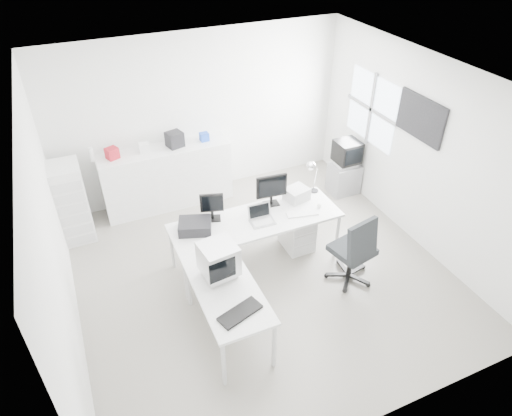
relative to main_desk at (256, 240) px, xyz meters
name	(u,v)px	position (x,y,z in m)	size (l,w,h in m)	color
floor	(262,272)	(-0.03, -0.27, -0.38)	(5.00, 5.00, 0.01)	#AFA99D
ceiling	(263,83)	(-0.03, -0.27, 2.42)	(5.00, 5.00, 0.01)	white
back_wall	(201,116)	(-0.03, 2.23, 1.02)	(5.00, 0.02, 2.80)	silver
left_wall	(52,241)	(-2.53, -0.27, 1.02)	(0.02, 5.00, 2.80)	silver
right_wall	(420,152)	(2.47, -0.27, 1.02)	(0.02, 5.00, 2.80)	silver
window	(372,109)	(2.45, 0.93, 1.23)	(0.02, 1.20, 1.10)	white
wall_picture	(421,118)	(2.44, -0.17, 1.52)	(0.04, 0.90, 0.60)	black
main_desk	(256,240)	(0.00, 0.00, 0.00)	(2.40, 0.80, 0.75)	silver
side_desk	(228,312)	(-0.85, -1.10, 0.00)	(0.70, 1.40, 0.75)	silver
drawer_pedestal	(297,230)	(0.70, 0.05, -0.08)	(0.40, 0.50, 0.60)	silver
inkjet_printer	(195,226)	(-0.85, 0.10, 0.45)	(0.43, 0.33, 0.15)	black
lcd_monitor_small	(212,207)	(-0.55, 0.25, 0.58)	(0.32, 0.18, 0.40)	black
lcd_monitor_large	(271,191)	(0.35, 0.25, 0.61)	(0.45, 0.18, 0.47)	black
laptop	(262,216)	(0.05, -0.10, 0.48)	(0.32, 0.33, 0.22)	#B7B7BA
white_keyboard	(302,214)	(0.65, -0.15, 0.38)	(0.45, 0.14, 0.02)	silver
white_mouse	(319,206)	(0.95, -0.10, 0.41)	(0.06, 0.06, 0.06)	silver
laser_printer	(297,194)	(0.75, 0.22, 0.47)	(0.32, 0.28, 0.18)	#BBBBBB
desk_lamp	(315,179)	(1.10, 0.30, 0.60)	(0.15, 0.15, 0.44)	silver
crt_monitor	(219,261)	(-0.85, -0.85, 0.61)	(0.41, 0.41, 0.47)	#B7B7BA
black_keyboard	(240,313)	(-0.85, -1.50, 0.39)	(0.50, 0.20, 0.03)	black
office_chair	(353,247)	(1.04, -0.87, 0.20)	(0.66, 0.66, 1.14)	#26292B
tv_cabinet	(344,178)	(2.19, 1.08, -0.10)	(0.50, 0.41, 0.54)	gray
crt_tv	(347,154)	(2.19, 1.08, 0.39)	(0.50, 0.48, 0.45)	black
sideboard	(167,177)	(-0.77, 1.97, 0.16)	(2.14, 0.54, 1.07)	silver
clutter_box_a	(112,153)	(-1.57, 1.97, 0.78)	(0.18, 0.16, 0.18)	maroon
clutter_box_b	(144,148)	(-1.07, 1.97, 0.77)	(0.15, 0.13, 0.15)	silver
clutter_box_c	(175,139)	(-0.57, 1.97, 0.82)	(0.25, 0.23, 0.25)	black
clutter_box_d	(204,137)	(-0.07, 1.97, 0.77)	(0.14, 0.12, 0.14)	blue
clutter_bottle	(91,155)	(-1.87, 2.01, 0.81)	(0.07, 0.07, 0.22)	silver
filing_cabinet	(72,202)	(-2.31, 1.64, 0.27)	(0.45, 0.53, 1.28)	silver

